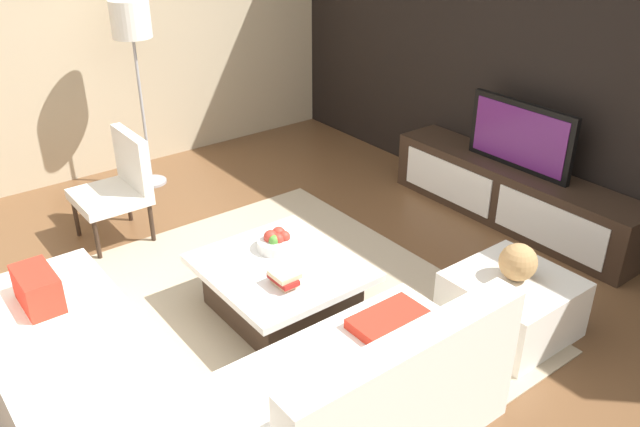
{
  "coord_description": "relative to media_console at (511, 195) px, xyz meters",
  "views": [
    {
      "loc": [
        2.95,
        -1.91,
        2.66
      ],
      "look_at": [
        -0.2,
        0.5,
        0.59
      ],
      "focal_mm": 36.56,
      "sensor_mm": 36.0,
      "label": 1
    }
  ],
  "objects": [
    {
      "name": "coffee_table",
      "position": [
        -0.1,
        -2.3,
        -0.05
      ],
      "size": [
        1.03,
        0.94,
        0.38
      ],
      "color": "#332319",
      "rests_on": "ground"
    },
    {
      "name": "book_stack",
      "position": [
        0.12,
        -2.42,
        0.18
      ],
      "size": [
        0.21,
        0.15,
        0.1
      ],
      "color": "#CCB78C",
      "rests_on": "coffee_table"
    },
    {
      "name": "media_console",
      "position": [
        0.0,
        0.0,
        0.0
      ],
      "size": [
        2.29,
        0.46,
        0.5
      ],
      "color": "#332319",
      "rests_on": "ground"
    },
    {
      "name": "fruit_bowl",
      "position": [
        -0.28,
        -2.2,
        0.18
      ],
      "size": [
        0.28,
        0.28,
        0.14
      ],
      "color": "silver",
      "rests_on": "coffee_table"
    },
    {
      "name": "ground_plane",
      "position": [
        0.0,
        -2.4,
        -0.25
      ],
      "size": [
        14.0,
        14.0,
        0.0
      ],
      "primitive_type": "plane",
      "color": "brown"
    },
    {
      "name": "accent_chair_near",
      "position": [
        -1.76,
        -2.71,
        0.24
      ],
      "size": [
        0.54,
        0.53,
        0.87
      ],
      "rotation": [
        0.0,
        0.0,
        -0.09
      ],
      "color": "#332319",
      "rests_on": "ground"
    },
    {
      "name": "feature_wall_back",
      "position": [
        0.0,
        0.3,
        1.15
      ],
      "size": [
        6.4,
        0.12,
        2.8
      ],
      "primitive_type": "cube",
      "color": "black",
      "rests_on": "ground"
    },
    {
      "name": "decorative_ball",
      "position": [
        0.97,
        -1.23,
        0.27
      ],
      "size": [
        0.24,
        0.24,
        0.24
      ],
      "primitive_type": "sphere",
      "color": "#AD8451",
      "rests_on": "ottoman"
    },
    {
      "name": "sectional_couch",
      "position": [
        0.51,
        -3.31,
        0.03
      ],
      "size": [
        2.48,
        2.27,
        0.81
      ],
      "color": "white",
      "rests_on": "ground"
    },
    {
      "name": "area_rug",
      "position": [
        -0.1,
        -2.4,
        -0.24
      ],
      "size": [
        3.01,
        2.69,
        0.01
      ],
      "primitive_type": "cube",
      "color": "tan",
      "rests_on": "ground"
    },
    {
      "name": "television",
      "position": [
        0.0,
        0.0,
        0.53
      ],
      "size": [
        0.97,
        0.06,
        0.56
      ],
      "color": "black",
      "rests_on": "media_console"
    },
    {
      "name": "floor_lamp",
      "position": [
        -2.6,
        -2.11,
        1.21
      ],
      "size": [
        0.34,
        0.34,
        1.71
      ],
      "color": "#A5A5AA",
      "rests_on": "ground"
    },
    {
      "name": "side_wall_left",
      "position": [
        -3.2,
        -2.2,
        1.15
      ],
      "size": [
        0.12,
        5.2,
        2.8
      ],
      "primitive_type": "cube",
      "color": "#C6B28E",
      "rests_on": "ground"
    },
    {
      "name": "ottoman",
      "position": [
        0.97,
        -1.23,
        -0.05
      ],
      "size": [
        0.7,
        0.7,
        0.4
      ],
      "primitive_type": "cube",
      "color": "white",
      "rests_on": "ground"
    }
  ]
}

